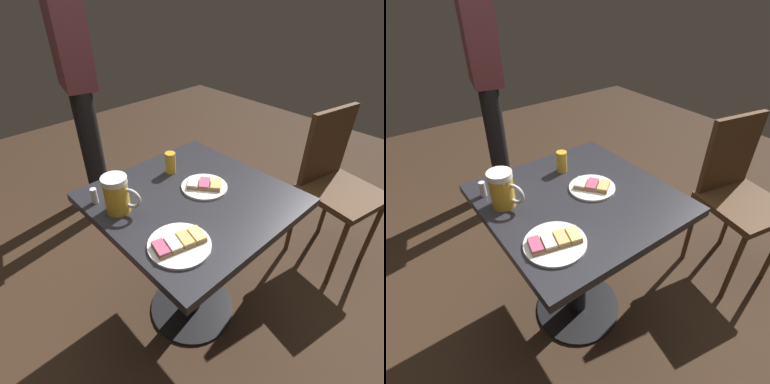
% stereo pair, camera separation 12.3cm
% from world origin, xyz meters
% --- Properties ---
extents(ground_plane, '(6.00, 6.00, 0.00)m').
position_xyz_m(ground_plane, '(0.00, 0.00, 0.00)').
color(ground_plane, '#382619').
extents(cafe_table, '(0.73, 0.73, 0.74)m').
position_xyz_m(cafe_table, '(0.00, 0.00, 0.58)').
color(cafe_table, black).
rests_on(cafe_table, ground_plane).
extents(plate_near, '(0.21, 0.21, 0.03)m').
position_xyz_m(plate_near, '(-0.18, 0.22, 0.75)').
color(plate_near, white).
rests_on(plate_near, cafe_table).
extents(plate_far, '(0.19, 0.19, 0.03)m').
position_xyz_m(plate_far, '(0.01, -0.08, 0.75)').
color(plate_far, white).
rests_on(plate_far, cafe_table).
extents(beer_mug, '(0.14, 0.10, 0.15)m').
position_xyz_m(beer_mug, '(0.12, 0.26, 0.82)').
color(beer_mug, gold).
rests_on(beer_mug, cafe_table).
extents(beer_glass_small, '(0.05, 0.05, 0.10)m').
position_xyz_m(beer_glass_small, '(0.20, -0.06, 0.79)').
color(beer_glass_small, gold).
rests_on(beer_glass_small, cafe_table).
extents(salt_shaker, '(0.03, 0.03, 0.06)m').
position_xyz_m(salt_shaker, '(0.23, 0.31, 0.77)').
color(salt_shaker, silver).
rests_on(salt_shaker, cafe_table).
extents(cafe_chair, '(0.45, 0.45, 0.92)m').
position_xyz_m(cafe_chair, '(-0.23, -0.89, 0.54)').
color(cafe_chair, '#472D19').
rests_on(cafe_chair, ground_plane).
extents(patron_standing, '(0.35, 0.25, 1.69)m').
position_xyz_m(patron_standing, '(1.19, -0.13, 0.99)').
color(patron_standing, black).
rests_on(patron_standing, ground_plane).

